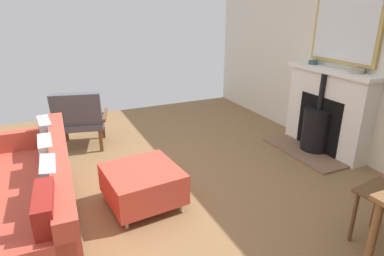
% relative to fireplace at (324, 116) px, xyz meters
% --- Properties ---
extents(ground_plane, '(5.90, 6.02, 0.01)m').
position_rel_fireplace_xyz_m(ground_plane, '(2.73, 0.15, -0.49)').
color(ground_plane, olive).
extents(wall_left, '(0.12, 6.02, 2.70)m').
position_rel_fireplace_xyz_m(wall_left, '(-0.22, 0.15, 0.87)').
color(wall_left, beige).
rests_on(wall_left, ground).
extents(fireplace, '(0.66, 1.28, 1.08)m').
position_rel_fireplace_xyz_m(fireplace, '(0.00, 0.00, 0.00)').
color(fireplace, brown).
rests_on(fireplace, ground).
extents(mirror_over_mantel, '(0.04, 0.96, 0.79)m').
position_rel_fireplace_xyz_m(mirror_over_mantel, '(-0.13, 0.00, 1.06)').
color(mirror_over_mantel, tan).
extents(mantel_bowl_near, '(0.12, 0.12, 0.05)m').
position_rel_fireplace_xyz_m(mantel_bowl_near, '(-0.04, -0.35, 0.63)').
color(mantel_bowl_near, '#334C56').
rests_on(mantel_bowl_near, fireplace).
extents(mantel_bowl_far, '(0.16, 0.16, 0.05)m').
position_rel_fireplace_xyz_m(mantel_bowl_far, '(-0.04, 0.33, 0.63)').
color(mantel_bowl_far, '#9E9384').
rests_on(mantel_bowl_far, fireplace).
extents(sofa, '(0.86, 2.07, 0.79)m').
position_rel_fireplace_xyz_m(sofa, '(3.47, 0.29, -0.14)').
color(sofa, '#B2B2B7').
rests_on(sofa, ground).
extents(ottoman, '(0.71, 0.72, 0.38)m').
position_rel_fireplace_xyz_m(ottoman, '(2.52, 0.26, -0.25)').
color(ottoman, '#B2B2B7').
rests_on(ottoman, ground).
extents(armchair_accent, '(0.79, 0.73, 0.81)m').
position_rel_fireplace_xyz_m(armchair_accent, '(2.87, -1.36, -0.04)').
color(armchair_accent, brown).
rests_on(armchair_accent, ground).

